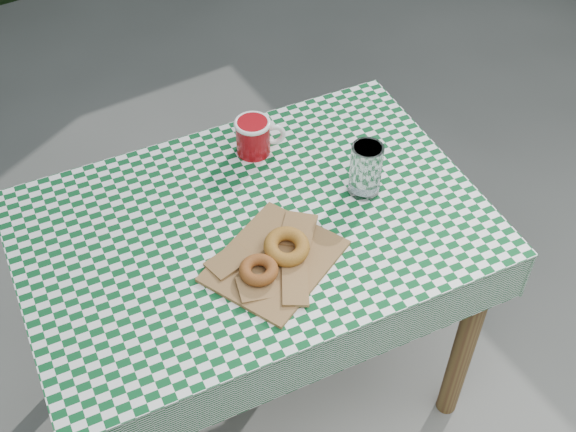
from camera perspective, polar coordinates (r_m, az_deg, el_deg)
The scene contains 8 objects.
ground at distance 2.35m, azimuth 2.07°, elevation -14.80°, with size 60.00×60.00×0.00m, color #4E4F4A.
table at distance 2.07m, azimuth -2.37°, elevation -7.74°, with size 1.10×0.73×0.75m, color brown.
tablecloth at distance 1.78m, azimuth -2.73°, elevation -0.62°, with size 1.12×0.75×0.01m, color #0B4820.
paper_bag at distance 1.69m, azimuth -1.03°, elevation -3.43°, with size 0.29×0.23×0.02m, color olive.
bagel_front at distance 1.64m, azimuth -2.28°, elevation -4.20°, with size 0.09×0.09×0.03m, color brown.
bagel_back at distance 1.68m, azimuth -0.11°, elevation -2.38°, with size 0.11×0.11×0.03m, color #A26721.
coffee_mug at distance 1.93m, azimuth -2.73°, elevation 6.12°, with size 0.18×0.18×0.10m, color maroon, non-canonical shape.
drinking_glass at distance 1.82m, azimuth 6.03°, elevation 3.59°, with size 0.08×0.08×0.14m, color silver.
Camera 1 is at (-0.65, -0.92, 2.06)m, focal length 45.99 mm.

